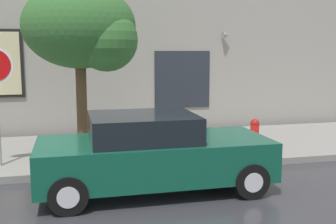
{
  "coord_description": "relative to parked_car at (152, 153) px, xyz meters",
  "views": [
    {
      "loc": [
        -0.36,
        -7.32,
        2.58
      ],
      "look_at": [
        1.85,
        1.8,
        1.2
      ],
      "focal_mm": 44.01,
      "sensor_mm": 36.0,
      "label": 1
    }
  ],
  "objects": [
    {
      "name": "street_tree",
      "position": [
        -1.06,
        2.34,
        2.36
      ],
      "size": [
        2.56,
        2.18,
        3.96
      ],
      "color": "#4C3823",
      "rests_on": "sidewalk"
    },
    {
      "name": "ground_plane",
      "position": [
        -1.11,
        0.03,
        -0.71
      ],
      "size": [
        60.0,
        60.0,
        0.0
      ],
      "primitive_type": "plane",
      "color": "#333338"
    },
    {
      "name": "parked_car",
      "position": [
        0.0,
        0.0,
        0.0
      ],
      "size": [
        4.25,
        1.88,
        1.45
      ],
      "color": "#0F4C38",
      "rests_on": "ground"
    },
    {
      "name": "fire_hydrant",
      "position": [
        3.12,
        2.22,
        -0.21
      ],
      "size": [
        0.3,
        0.44,
        0.73
      ],
      "color": "red",
      "rests_on": "sidewalk"
    },
    {
      "name": "building_facade",
      "position": [
        -1.14,
        5.53,
        2.77
      ],
      "size": [
        20.0,
        0.67,
        7.0
      ],
      "color": "#9E998E",
      "rests_on": "ground"
    },
    {
      "name": "sidewalk",
      "position": [
        -1.11,
        3.03,
        -0.64
      ],
      "size": [
        20.0,
        4.0,
        0.15
      ],
      "primitive_type": "cube",
      "color": "gray",
      "rests_on": "ground"
    }
  ]
}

